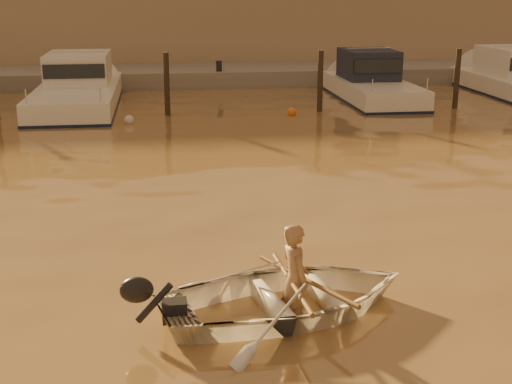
{
  "coord_description": "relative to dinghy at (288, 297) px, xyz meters",
  "views": [
    {
      "loc": [
        -0.45,
        -9.12,
        4.06
      ],
      "look_at": [
        1.08,
        2.1,
        0.75
      ],
      "focal_mm": 50.0,
      "sensor_mm": 36.0,
      "label": 1
    }
  ],
  "objects": [
    {
      "name": "ground_plane",
      "position": [
        -1.08,
        0.9,
        -0.22
      ],
      "size": [
        160.0,
        160.0,
        0.0
      ],
      "primitive_type": "plane",
      "color": "brown",
      "rests_on": "ground"
    },
    {
      "name": "dinghy",
      "position": [
        0.0,
        0.0,
        0.0
      ],
      "size": [
        3.75,
        3.03,
        0.68
      ],
      "primitive_type": "imported",
      "rotation": [
        0.0,
        0.0,
        1.79
      ],
      "color": "white",
      "rests_on": "ground_plane"
    },
    {
      "name": "person",
      "position": [
        0.1,
        0.02,
        0.22
      ],
      "size": [
        0.47,
        0.61,
        1.49
      ],
      "primitive_type": "imported",
      "rotation": [
        0.0,
        0.0,
        1.79
      ],
      "color": "#A27751",
      "rests_on": "dinghy"
    },
    {
      "name": "outboard_motor",
      "position": [
        -1.46,
        -0.33,
        0.06
      ],
      "size": [
        0.97,
        0.59,
        0.7
      ],
      "primitive_type": null,
      "rotation": [
        0.0,
        0.0,
        0.22
      ],
      "color": "black",
      "rests_on": "dinghy"
    },
    {
      "name": "oar_port",
      "position": [
        0.24,
        0.06,
        0.2
      ],
      "size": [
        0.93,
        1.93,
        0.13
      ],
      "primitive_type": "cylinder",
      "rotation": [
        1.54,
        0.0,
        0.43
      ],
      "color": "brown",
      "rests_on": "dinghy"
    },
    {
      "name": "oar_starboard",
      "position": [
        0.05,
        0.01,
        0.2
      ],
      "size": [
        0.16,
        2.1,
        0.13
      ],
      "primitive_type": "cylinder",
      "rotation": [
        1.54,
        0.0,
        0.05
      ],
      "color": "brown",
      "rests_on": "dinghy"
    },
    {
      "name": "moored_boat_2",
      "position": [
        -4.31,
        16.9,
        0.4
      ],
      "size": [
        2.65,
        8.74,
        1.75
      ],
      "primitive_type": null,
      "color": "white",
      "rests_on": "ground_plane"
    },
    {
      "name": "moored_boat_4",
      "position": [
        6.17,
        16.9,
        0.4
      ],
      "size": [
        2.29,
        7.05,
        1.75
      ],
      "primitive_type": null,
      "color": "white",
      "rests_on": "ground_plane"
    },
    {
      "name": "piling_2",
      "position": [
        -1.28,
        14.7,
        0.68
      ],
      "size": [
        0.18,
        0.18,
        2.2
      ],
      "primitive_type": "cylinder",
      "color": "#2D2319",
      "rests_on": "ground_plane"
    },
    {
      "name": "piling_3",
      "position": [
        3.72,
        14.7,
        0.68
      ],
      "size": [
        0.18,
        0.18,
        2.2
      ],
      "primitive_type": "cylinder",
      "color": "#2D2319",
      "rests_on": "ground_plane"
    },
    {
      "name": "piling_4",
      "position": [
        8.42,
        14.7,
        0.68
      ],
      "size": [
        0.18,
        0.18,
        2.2
      ],
      "primitive_type": "cylinder",
      "color": "#2D2319",
      "rests_on": "ground_plane"
    },
    {
      "name": "fender_c",
      "position": [
        -2.47,
        13.43,
        -0.12
      ],
      "size": [
        0.3,
        0.3,
        0.3
      ],
      "primitive_type": "sphere",
      "color": "silver",
      "rests_on": "ground_plane"
    },
    {
      "name": "fender_d",
      "position": [
        2.68,
        14.12,
        -0.12
      ],
      "size": [
        0.3,
        0.3,
        0.3
      ],
      "primitive_type": "sphere",
      "color": "orange",
      "rests_on": "ground_plane"
    },
    {
      "name": "fender_e",
      "position": [
        6.89,
        14.49,
        -0.12
      ],
      "size": [
        0.3,
        0.3,
        0.3
      ],
      "primitive_type": "sphere",
      "color": "white",
      "rests_on": "ground_plane"
    },
    {
      "name": "quay",
      "position": [
        -1.08,
        22.4,
        -0.07
      ],
      "size": [
        52.0,
        4.0,
        1.0
      ],
      "primitive_type": "cube",
      "color": "gray",
      "rests_on": "ground_plane"
    },
    {
      "name": "waterfront_building",
      "position": [
        -1.08,
        27.9,
        2.18
      ],
      "size": [
        46.0,
        7.0,
        4.8
      ],
      "primitive_type": "cube",
      "color": "#9E8466",
      "rests_on": "quay"
    }
  ]
}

